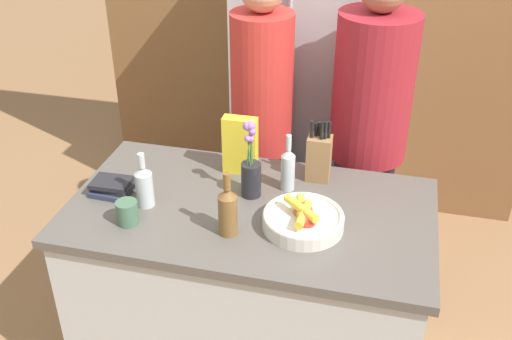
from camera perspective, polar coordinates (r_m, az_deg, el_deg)
kitchen_island at (r=2.74m, az=-0.53°, el=-11.45°), size 1.50×0.83×0.91m
back_wall_wood at (r=3.72m, az=5.72°, el=15.17°), size 2.70×0.12×2.60m
refrigerator at (r=3.50m, az=4.98°, el=7.96°), size 0.77×0.63×1.89m
fruit_bowl at (r=2.33m, az=4.53°, el=-4.64°), size 0.32×0.32×0.12m
knife_block at (r=2.61m, az=6.01°, el=1.26°), size 0.10×0.09×0.29m
flower_vase at (r=2.48m, az=-0.49°, el=-0.14°), size 0.08×0.08×0.34m
cereal_box at (r=2.63m, az=-1.52°, el=2.36°), size 0.15×0.06×0.27m
coffee_mug at (r=2.40m, az=-12.13°, el=-3.94°), size 0.09×0.12×0.10m
book_stack at (r=2.61m, az=-13.50°, el=-1.52°), size 0.18×0.16×0.06m
bottle_oil at (r=2.46m, az=-10.61°, el=-1.43°), size 0.07×0.07×0.24m
bottle_vinegar at (r=2.53m, az=3.06°, el=0.18°), size 0.06×0.06×0.26m
bottle_wine at (r=2.26m, az=-2.71°, el=-3.84°), size 0.07×0.07×0.27m
person_at_sink at (r=2.98m, az=0.55°, el=4.74°), size 0.30×0.30×1.73m
person_in_blue at (r=2.96m, az=10.67°, el=3.90°), size 0.38×0.38×1.75m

